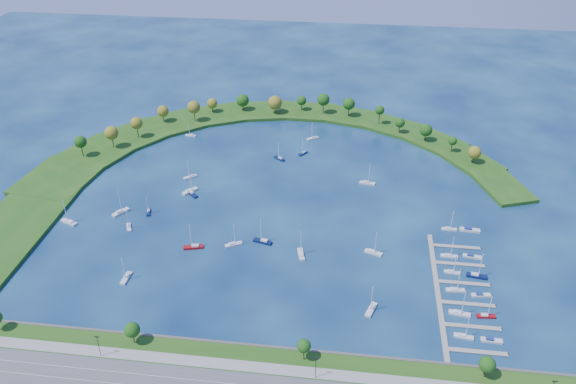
# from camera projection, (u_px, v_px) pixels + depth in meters

# --- Properties ---
(ground) EXTENTS (700.00, 700.00, 0.00)m
(ground) POSITION_uv_depth(u_px,v_px,m) (278.00, 203.00, 306.93)
(ground) COLOR #071B43
(ground) RESTS_ON ground
(breakwater) EXTENTS (286.74, 247.64, 2.00)m
(breakwater) POSITION_uv_depth(u_px,v_px,m) (214.00, 153.00, 352.42)
(breakwater) COLOR #1A4D14
(breakwater) RESTS_ON ground
(breakwater_trees) EXTENTS (239.16, 91.50, 14.60)m
(breakwater_trees) POSITION_uv_depth(u_px,v_px,m) (266.00, 114.00, 378.35)
(breakwater_trees) COLOR #382314
(breakwater_trees) RESTS_ON breakwater
(harbor_tower) EXTENTS (2.60, 2.60, 4.06)m
(harbor_tower) POSITION_uv_depth(u_px,v_px,m) (279.00, 107.00, 404.42)
(harbor_tower) COLOR gray
(harbor_tower) RESTS_ON breakwater
(dock_system) EXTENTS (24.28, 82.00, 1.60)m
(dock_system) POSITION_uv_depth(u_px,v_px,m) (455.00, 292.00, 246.23)
(dock_system) COLOR gray
(dock_system) RESTS_ON ground
(moored_boat_0) EXTENTS (9.70, 4.82, 13.74)m
(moored_boat_0) POSITION_uv_depth(u_px,v_px,m) (194.00, 246.00, 272.67)
(moored_boat_0) COLOR maroon
(moored_boat_0) RESTS_ON ground
(moored_boat_1) EXTENTS (9.55, 4.84, 13.52)m
(moored_boat_1) POSITION_uv_depth(u_px,v_px,m) (263.00, 241.00, 276.46)
(moored_boat_1) COLOR #0A153F
(moored_boat_1) RESTS_ON ground
(moored_boat_2) EXTENTS (9.00, 3.48, 12.89)m
(moored_boat_2) POSITION_uv_depth(u_px,v_px,m) (367.00, 183.00, 322.82)
(moored_boat_2) COLOR silver
(moored_boat_2) RESTS_ON ground
(moored_boat_3) EXTENTS (7.12, 2.56, 10.26)m
(moored_boat_3) POSITION_uv_depth(u_px,v_px,m) (191.00, 135.00, 374.22)
(moored_boat_3) COLOR silver
(moored_boat_3) RESTS_ON ground
(moored_boat_4) EXTENTS (4.79, 7.35, 10.53)m
(moored_boat_4) POSITION_uv_depth(u_px,v_px,m) (129.00, 227.00, 286.64)
(moored_boat_4) COLOR silver
(moored_boat_4) RESTS_ON ground
(moored_boat_5) EXTENTS (5.55, 6.80, 10.19)m
(moored_boat_5) POSITION_uv_depth(u_px,v_px,m) (303.00, 153.00, 353.19)
(moored_boat_5) COLOR #0A153F
(moored_boat_5) RESTS_ON ground
(moored_boat_6) EXTENTS (2.77, 8.59, 12.47)m
(moored_boat_6) POSITION_uv_depth(u_px,v_px,m) (126.00, 277.00, 253.71)
(moored_boat_6) COLOR silver
(moored_boat_6) RESTS_ON ground
(moored_boat_7) EXTENTS (7.43, 9.31, 13.87)m
(moored_boat_7) POSITION_uv_depth(u_px,v_px,m) (120.00, 212.00, 297.76)
(moored_boat_7) COLOR silver
(moored_boat_7) RESTS_ON ground
(moored_boat_8) EXTENTS (9.53, 5.97, 13.59)m
(moored_boat_8) POSITION_uv_depth(u_px,v_px,m) (69.00, 222.00, 290.15)
(moored_boat_8) COLOR silver
(moored_boat_8) RESTS_ON ground
(moored_boat_9) EXTENTS (7.20, 6.05, 10.89)m
(moored_boat_9) POSITION_uv_depth(u_px,v_px,m) (280.00, 158.00, 347.50)
(moored_boat_9) COLOR #0A153F
(moored_boat_9) RESTS_ON ground
(moored_boat_10) EXTENTS (8.05, 6.17, 11.86)m
(moored_boat_10) POSITION_uv_depth(u_px,v_px,m) (313.00, 138.00, 370.55)
(moored_boat_10) COLOR silver
(moored_boat_10) RESTS_ON ground
(moored_boat_11) EXTENTS (8.76, 5.14, 12.44)m
(moored_boat_11) POSITION_uv_depth(u_px,v_px,m) (373.00, 252.00, 269.14)
(moored_boat_11) COLOR silver
(moored_boat_11) RESTS_ON ground
(moored_boat_12) EXTENTS (5.32, 9.21, 13.07)m
(moored_boat_12) POSITION_uv_depth(u_px,v_px,m) (371.00, 309.00, 236.81)
(moored_boat_12) COLOR silver
(moored_boat_12) RESTS_ON ground
(moored_boat_13) EXTENTS (8.24, 6.02, 12.01)m
(moored_boat_13) POSITION_uv_depth(u_px,v_px,m) (233.00, 244.00, 274.47)
(moored_boat_13) COLOR silver
(moored_boat_13) RESTS_ON ground
(moored_boat_14) EXTENTS (7.40, 6.49, 11.36)m
(moored_boat_14) POSITION_uv_depth(u_px,v_px,m) (190.00, 176.00, 328.79)
(moored_boat_14) COLOR silver
(moored_boat_14) RESTS_ON ground
(moored_boat_15) EXTENTS (4.63, 9.36, 13.25)m
(moored_boat_15) POSITION_uv_depth(u_px,v_px,m) (301.00, 254.00, 267.89)
(moored_boat_15) COLOR silver
(moored_boat_15) RESTS_ON ground
(moored_boat_16) EXTENTS (7.82, 8.93, 13.70)m
(moored_boat_16) POSITION_uv_depth(u_px,v_px,m) (190.00, 191.00, 315.46)
(moored_boat_16) COLOR silver
(moored_boat_16) RESTS_ON ground
(moored_boat_17) EXTENTS (7.60, 7.66, 12.39)m
(moored_boat_17) POSITION_uv_depth(u_px,v_px,m) (192.00, 193.00, 313.08)
(moored_boat_17) COLOR #0A153F
(moored_boat_17) RESTS_ON ground
(moored_boat_18) EXTENTS (3.58, 6.89, 9.76)m
(moored_boat_18) POSITION_uv_depth(u_px,v_px,m) (148.00, 212.00, 298.17)
(moored_boat_18) COLOR #0A153F
(moored_boat_18) RESTS_ON ground
(docked_boat_0) EXTENTS (7.82, 3.17, 11.16)m
(docked_boat_0) POSITION_uv_depth(u_px,v_px,m) (464.00, 336.00, 224.10)
(docked_boat_0) COLOR silver
(docked_boat_0) RESTS_ON ground
(docked_boat_1) EXTENTS (8.26, 2.59, 1.67)m
(docked_boat_1) POSITION_uv_depth(u_px,v_px,m) (491.00, 340.00, 222.49)
(docked_boat_1) COLOR silver
(docked_boat_1) RESTS_ON ground
(docked_boat_2) EXTENTS (8.98, 3.75, 12.81)m
(docked_boat_2) POSITION_uv_depth(u_px,v_px,m) (459.00, 313.00, 234.78)
(docked_boat_2) COLOR silver
(docked_boat_2) RESTS_ON ground
(docked_boat_3) EXTENTS (7.76, 2.77, 11.18)m
(docked_boat_3) POSITION_uv_depth(u_px,v_px,m) (486.00, 315.00, 233.63)
(docked_boat_3) COLOR maroon
(docked_boat_3) RESTS_ON ground
(docked_boat_4) EXTENTS (8.24, 2.89, 11.89)m
(docked_boat_4) POSITION_uv_depth(u_px,v_px,m) (455.00, 290.00, 246.89)
(docked_boat_4) COLOR silver
(docked_boat_4) RESTS_ON ground
(docked_boat_5) EXTENTS (8.34, 3.30, 1.66)m
(docked_boat_5) POSITION_uv_depth(u_px,v_px,m) (481.00, 295.00, 244.34)
(docked_boat_5) COLOR silver
(docked_boat_5) RESTS_ON ground
(docked_boat_6) EXTENTS (7.24, 2.74, 10.39)m
(docked_boat_6) POSITION_uv_depth(u_px,v_px,m) (452.00, 272.00, 257.09)
(docked_boat_6) COLOR silver
(docked_boat_6) RESTS_ON ground
(docked_boat_7) EXTENTS (9.18, 3.81, 13.10)m
(docked_boat_7) POSITION_uv_depth(u_px,v_px,m) (477.00, 275.00, 254.84)
(docked_boat_7) COLOR #0A153F
(docked_boat_7) RESTS_ON ground
(docked_boat_8) EXTENTS (7.86, 2.25, 11.53)m
(docked_boat_8) POSITION_uv_depth(u_px,v_px,m) (449.00, 256.00, 266.91)
(docked_boat_8) COLOR silver
(docked_boat_8) RESTS_ON ground
(docked_boat_9) EXTENTS (8.59, 3.45, 1.70)m
(docked_boat_9) POSITION_uv_depth(u_px,v_px,m) (472.00, 256.00, 266.77)
(docked_boat_9) COLOR silver
(docked_boat_9) RESTS_ON ground
(docked_boat_10) EXTENTS (7.54, 2.34, 10.99)m
(docked_boat_10) POSITION_uv_depth(u_px,v_px,m) (449.00, 229.00, 285.21)
(docked_boat_10) COLOR silver
(docked_boat_10) RESTS_ON ground
(docked_boat_11) EXTENTS (10.00, 3.33, 2.01)m
(docked_boat_11) POSITION_uv_depth(u_px,v_px,m) (470.00, 230.00, 284.54)
(docked_boat_11) COLOR silver
(docked_boat_11) RESTS_ON ground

